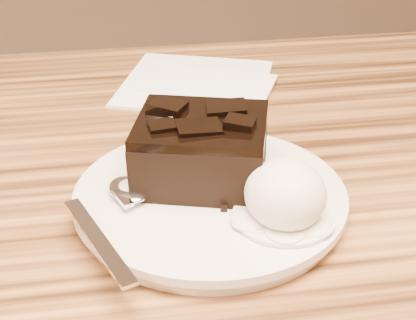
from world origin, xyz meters
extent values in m
cylinder|color=silver|center=(0.10, 0.01, 0.76)|extent=(0.21, 0.21, 0.02)
cube|color=black|center=(0.10, 0.03, 0.79)|extent=(0.12, 0.11, 0.05)
ellipsoid|color=#F1E5CD|center=(0.15, -0.03, 0.79)|extent=(0.06, 0.06, 0.05)
cylinder|color=white|center=(0.15, -0.03, 0.77)|extent=(0.08, 0.08, 0.00)
cube|color=white|center=(0.13, 0.27, 0.75)|extent=(0.21, 0.21, 0.01)
cube|color=black|center=(0.11, -0.02, 0.77)|extent=(0.01, 0.01, 0.00)
cube|color=black|center=(0.13, -0.04, 0.77)|extent=(0.01, 0.01, 0.00)
cube|color=black|center=(0.14, -0.03, 0.77)|extent=(0.01, 0.01, 0.00)
camera|label=1|loc=(0.03, -0.40, 1.04)|focal=54.88mm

